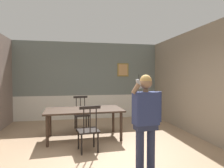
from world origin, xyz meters
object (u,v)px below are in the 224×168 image
object	(u,v)px
chair_by_doorway	(81,114)
dining_table	(84,112)
person_figure	(146,116)
chair_near_window	(88,130)

from	to	relation	value
chair_by_doorway	dining_table	bearing A→B (deg)	85.44
dining_table	person_figure	distance (m)	2.11
chair_near_window	person_figure	xyz separation A→B (m)	(0.91, -0.97, 0.46)
dining_table	chair_by_doorway	size ratio (longest dim) A/B	1.99
person_figure	chair_near_window	bearing A→B (deg)	-52.96
dining_table	person_figure	bearing A→B (deg)	-62.87
person_figure	dining_table	bearing A→B (deg)	-68.88
chair_by_doorway	person_figure	size ratio (longest dim) A/B	0.61
chair_near_window	chair_by_doorway	xyz separation A→B (m)	(-0.09, 1.78, 0.00)
dining_table	chair_near_window	xyz separation A→B (m)	(0.05, -0.89, -0.21)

